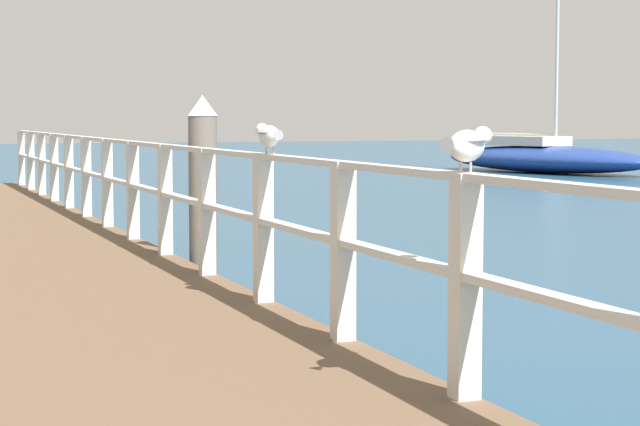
% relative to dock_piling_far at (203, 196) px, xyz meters
% --- Properties ---
extents(pier_deck, '(3.13, 24.83, 0.44)m').
position_rel_dock_piling_far_xyz_m(pier_deck, '(-1.86, 0.76, -0.78)').
color(pier_deck, brown).
rests_on(pier_deck, ground_plane).
extents(pier_railing, '(0.12, 23.35, 1.06)m').
position_rel_dock_piling_far_xyz_m(pier_railing, '(-0.38, 0.76, 0.10)').
color(pier_railing, beige).
rests_on(pier_railing, pier_deck).
extents(dock_piling_far, '(0.29, 0.29, 1.97)m').
position_rel_dock_piling_far_xyz_m(dock_piling_far, '(0.00, 0.00, 0.00)').
color(dock_piling_far, '#6B6056').
rests_on(dock_piling_far, ground_plane).
extents(seagull_foreground, '(0.41, 0.32, 0.21)m').
position_rel_dock_piling_far_xyz_m(seagull_foreground, '(-0.37, -6.20, 0.64)').
color(seagull_foreground, white).
rests_on(seagull_foreground, pier_railing).
extents(seagull_background, '(0.18, 0.48, 0.21)m').
position_rel_dock_piling_far_xyz_m(seagull_background, '(-0.38, -3.25, 0.64)').
color(seagull_background, white).
rests_on(seagull_background, pier_railing).
extents(boat_2, '(4.83, 8.53, 10.24)m').
position_rel_dock_piling_far_xyz_m(boat_2, '(16.71, 21.13, -0.51)').
color(boat_2, navy).
rests_on(boat_2, ground_plane).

